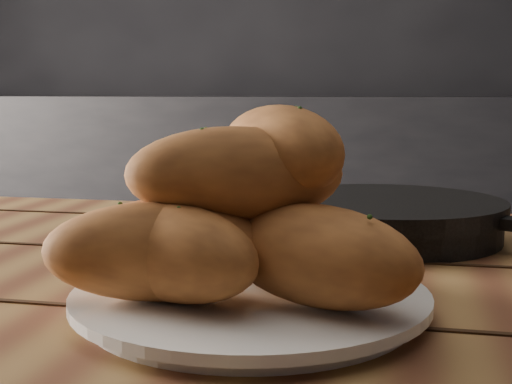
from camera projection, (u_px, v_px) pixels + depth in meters
name	position (u px, v px, depth m)	size (l,w,h in m)	color
counter	(248.00, 205.00, 2.97)	(2.80, 0.60, 0.90)	black
plate	(250.00, 301.00, 0.54)	(0.27, 0.27, 0.02)	white
bread_rolls	(236.00, 219.00, 0.53)	(0.29, 0.25, 0.14)	#CB7938
skillet	(386.00, 218.00, 0.82)	(0.39, 0.27, 0.05)	black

